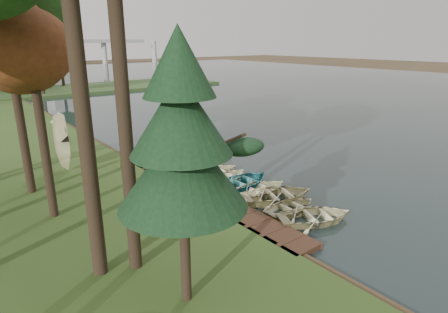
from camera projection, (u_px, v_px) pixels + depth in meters
ground at (219, 188)px, 21.79m from camera, size 300.00×300.00×0.00m
water at (299, 99)px, 54.50m from camera, size 130.00×200.00×0.05m
boardwalk at (196, 192)px, 20.80m from camera, size 1.60×16.00×0.30m
peninsula at (79, 89)px, 63.98m from camera, size 50.00×14.00×0.45m
far_trees at (53, 52)px, 60.17m from camera, size 45.60×5.60×8.80m
bridge at (17, 44)px, 117.03m from camera, size 95.90×4.00×8.60m
building_a at (58, 38)px, 141.92m from camera, size 10.00×8.00×18.00m
rowboat_0 at (315, 215)px, 17.44m from camera, size 4.33×3.80×0.75m
rowboat_1 at (291, 206)px, 18.48m from camera, size 3.10×2.24×0.63m
rowboat_2 at (277, 193)px, 19.76m from camera, size 4.74×4.08×0.83m
rowboat_3 at (259, 189)px, 20.49m from camera, size 3.80×2.77×0.77m
rowboat_4 at (243, 181)px, 21.56m from camera, size 4.23×3.20×0.83m
rowboat_5 at (227, 176)px, 22.48m from camera, size 3.61×2.87×0.67m
rowboat_6 at (214, 170)px, 23.53m from camera, size 3.55×2.66×0.70m
rowboat_7 at (205, 164)px, 24.59m from camera, size 3.60×2.59×0.74m
rowboat_8 at (192, 161)px, 25.28m from camera, size 3.52×2.88×0.64m
rowboat_9 at (185, 158)px, 26.01m from camera, size 3.90×3.16×0.71m
rowboat_10 at (172, 151)px, 27.40m from camera, size 4.20×3.58×0.74m
stored_rowboat at (67, 165)px, 23.63m from camera, size 3.73×2.72×0.75m
tree_2 at (29, 46)px, 15.36m from camera, size 4.13×4.13×9.53m
pine_tree at (181, 139)px, 10.42m from camera, size 3.80×3.80×8.33m
reeds_0 at (179, 221)px, 15.88m from camera, size 0.60×0.60×1.08m
reeds_1 at (175, 181)px, 20.43m from camera, size 0.60×0.60×1.13m
reeds_2 at (122, 159)px, 24.37m from camera, size 0.60×0.60×1.01m
reeds_3 at (149, 168)px, 22.70m from camera, size 0.60×0.60×0.92m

